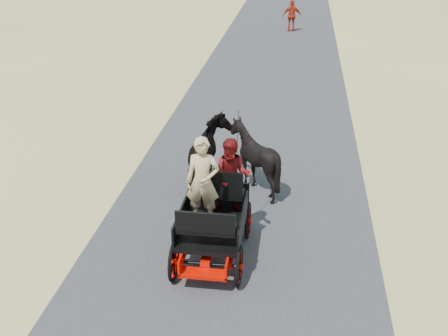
# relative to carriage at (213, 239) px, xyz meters

# --- Properties ---
(ground) EXTENTS (140.00, 140.00, 0.00)m
(ground) POSITION_rel_carriage_xyz_m (0.33, -1.49, -0.36)
(ground) COLOR tan
(road) EXTENTS (6.00, 140.00, 0.01)m
(road) POSITION_rel_carriage_xyz_m (0.33, -1.49, -0.35)
(road) COLOR #38383A
(road) RESTS_ON ground
(carriage) EXTENTS (1.30, 2.40, 0.72)m
(carriage) POSITION_rel_carriage_xyz_m (0.00, 0.00, 0.00)
(carriage) COLOR black
(carriage) RESTS_ON ground
(horse_left) EXTENTS (0.91, 2.01, 1.70)m
(horse_left) POSITION_rel_carriage_xyz_m (-0.55, 3.00, 0.49)
(horse_left) COLOR black
(horse_left) RESTS_ON ground
(horse_right) EXTENTS (1.37, 1.54, 1.70)m
(horse_right) POSITION_rel_carriage_xyz_m (0.55, 3.00, 0.49)
(horse_right) COLOR black
(horse_right) RESTS_ON ground
(driver_man) EXTENTS (0.66, 0.43, 1.80)m
(driver_man) POSITION_rel_carriage_xyz_m (-0.20, 0.05, 1.26)
(driver_man) COLOR tan
(driver_man) RESTS_ON carriage
(passenger_woman) EXTENTS (0.77, 0.60, 1.58)m
(passenger_woman) POSITION_rel_carriage_xyz_m (0.30, 0.60, 1.15)
(passenger_woman) COLOR #660C0F
(passenger_woman) RESTS_ON carriage
(pedestrian) EXTENTS (1.04, 0.51, 1.73)m
(pedestrian) POSITION_rel_carriage_xyz_m (0.93, 22.42, 0.50)
(pedestrian) COLOR #A92613
(pedestrian) RESTS_ON ground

